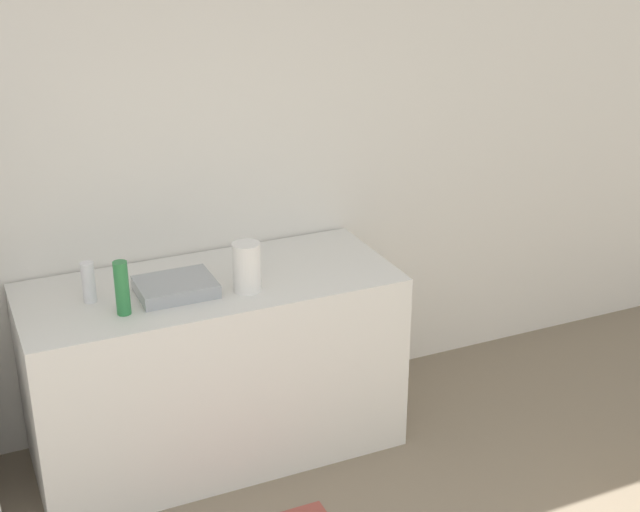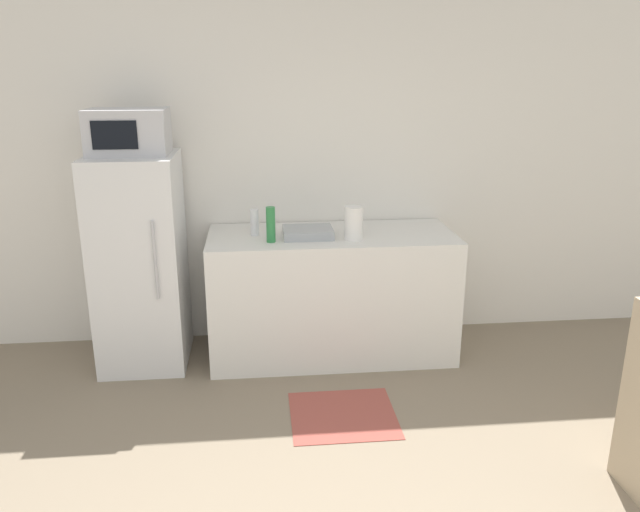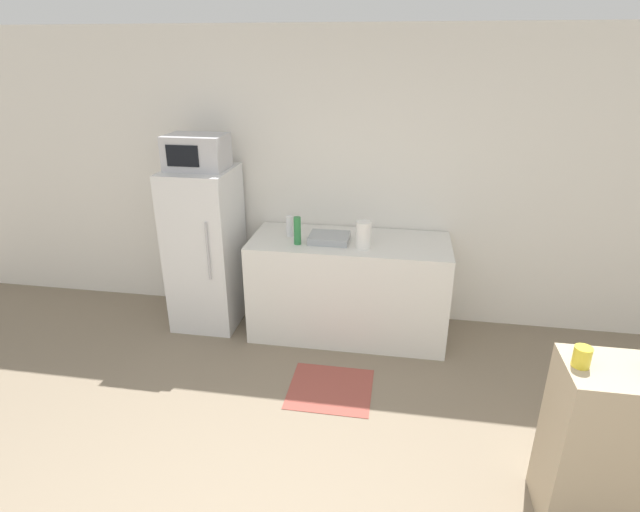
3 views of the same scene
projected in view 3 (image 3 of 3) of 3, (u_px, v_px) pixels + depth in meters
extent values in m
cube|color=white|center=(340.00, 181.00, 4.49)|extent=(8.00, 0.06, 2.60)
cube|color=silver|center=(206.00, 248.00, 4.53)|extent=(0.57, 0.63, 1.46)
cylinder|color=#B7B7BC|center=(208.00, 252.00, 4.16)|extent=(0.02, 0.02, 0.51)
cube|color=#BCBCC1|center=(197.00, 152.00, 4.19)|extent=(0.50, 0.36, 0.29)
cube|color=black|center=(182.00, 156.00, 4.03)|extent=(0.27, 0.01, 0.17)
cube|color=silver|center=(349.00, 287.00, 4.43)|extent=(1.70, 0.71, 0.89)
cube|color=#9EA3A8|center=(329.00, 238.00, 4.22)|extent=(0.33, 0.27, 0.06)
cylinder|color=#2D7F42|center=(297.00, 231.00, 4.13)|extent=(0.06, 0.06, 0.24)
cylinder|color=silver|center=(290.00, 226.00, 4.32)|extent=(0.06, 0.06, 0.18)
cube|color=tan|center=(623.00, 449.00, 2.59)|extent=(0.74, 0.40, 0.96)
cylinder|color=yellow|center=(582.00, 357.00, 2.42)|extent=(0.09, 0.09, 0.11)
cylinder|color=white|center=(364.00, 235.00, 4.05)|extent=(0.12, 0.12, 0.22)
cube|color=#99473D|center=(330.00, 388.00, 3.81)|extent=(0.63, 0.58, 0.01)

